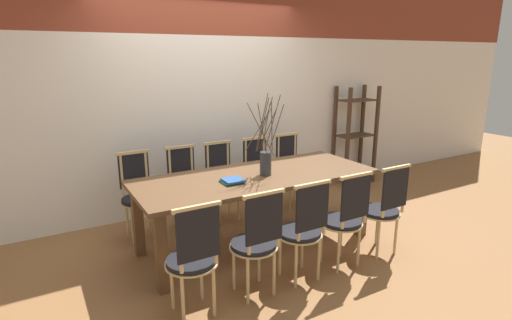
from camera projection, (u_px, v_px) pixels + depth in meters
ground_plane at (256, 244)px, 4.11m from camera, size 16.00×16.00×0.00m
wall_rear at (202, 79)px, 4.79m from camera, size 12.00×0.06×3.20m
dining_table at (256, 184)px, 3.95m from camera, size 2.39×0.95×0.74m
chair_near_leftend at (193, 256)px, 2.86m from camera, size 0.39×0.39×0.91m
chair_near_left at (257, 240)px, 3.11m from camera, size 0.39×0.39×0.91m
chair_near_center at (304, 227)px, 3.33m from camera, size 0.39×0.39×0.91m
chair_near_right at (345, 217)px, 3.55m from camera, size 0.39×0.39×0.91m
chair_near_rightend at (384, 207)px, 3.79m from camera, size 0.39×0.39×0.91m
chair_far_leftend at (138, 192)px, 4.17m from camera, size 0.39×0.39×0.91m
chair_far_left at (185, 185)px, 4.43m from camera, size 0.39×0.39×0.91m
chair_far_center at (222, 179)px, 4.64m from camera, size 0.39×0.39×0.91m
chair_far_right at (259, 172)px, 4.89m from camera, size 0.39×0.39×0.91m
chair_far_rightend at (291, 167)px, 5.12m from camera, size 0.39×0.39×0.91m
vase_centerpiece at (266, 160)px, 3.88m from camera, size 0.34×0.34×0.79m
book_stack at (232, 181)px, 3.67m from camera, size 0.20×0.19×0.03m
shelving_rack at (355, 136)px, 5.94m from camera, size 0.60×0.34×1.45m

